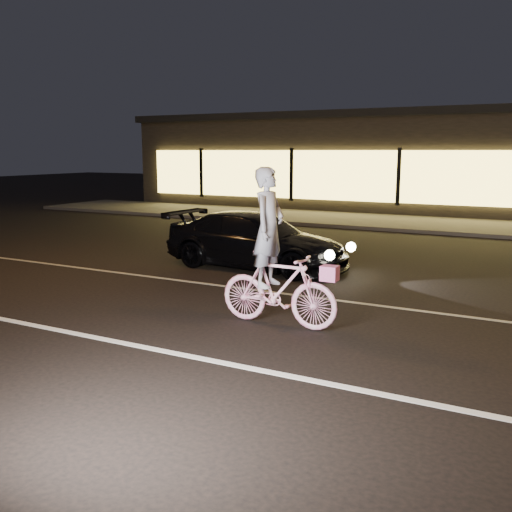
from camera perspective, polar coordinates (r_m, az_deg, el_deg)
The scene contains 7 objects.
ground at distance 9.38m, azimuth -8.70°, elevation -5.64°, with size 90.00×90.00×0.00m, color black.
lane_stripe_near at distance 8.28m, azimuth -14.91°, elevation -8.05°, with size 60.00×0.12×0.01m, color silver.
lane_stripe_far at distance 11.00m, azimuth -2.52°, elevation -3.10°, with size 60.00×0.10×0.01m, color gray.
sidewalk at distance 21.09m, azimuth 12.70°, elevation 3.36°, with size 30.00×4.00×0.12m, color #383533.
storefront at distance 26.75m, azimuth 16.28°, elevation 9.14°, with size 25.40×8.42×4.20m.
cyclist at distance 8.46m, azimuth 1.97°, elevation -1.45°, with size 1.87×0.65×2.36m.
sedan at distance 12.68m, azimuth 0.02°, elevation 1.55°, with size 4.34×1.96×1.23m.
Camera 1 is at (5.39, -7.23, 2.59)m, focal length 40.00 mm.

